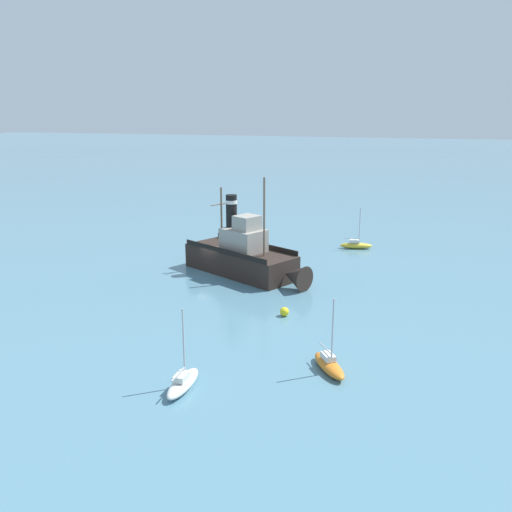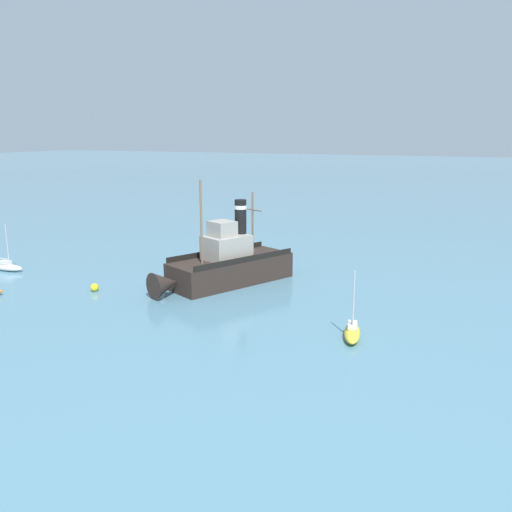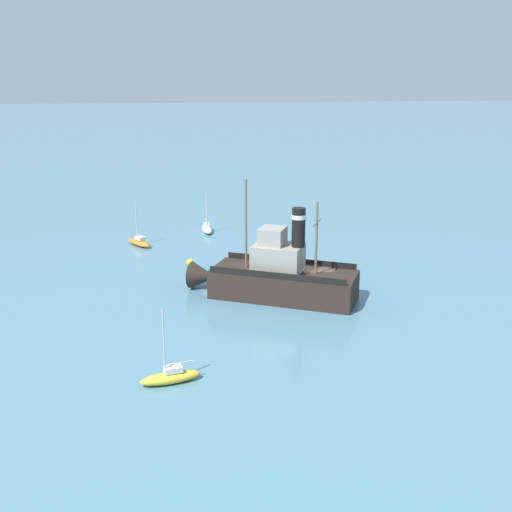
# 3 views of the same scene
# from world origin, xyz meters

# --- Properties ---
(ground_plane) EXTENTS (600.00, 600.00, 0.00)m
(ground_plane) POSITION_xyz_m (0.00, 0.00, 0.00)
(ground_plane) COLOR teal
(old_tugboat) EXTENTS (9.15, 14.48, 9.90)m
(old_tugboat) POSITION_xyz_m (-0.24, 3.45, 1.83)
(old_tugboat) COLOR #2D231E
(old_tugboat) RESTS_ON ground
(sailboat_yellow) EXTENTS (1.97, 3.95, 4.90)m
(sailboat_yellow) POSITION_xyz_m (-14.53, 12.18, 0.43)
(sailboat_yellow) COLOR gold
(sailboat_yellow) RESTS_ON ground
(sailboat_white) EXTENTS (3.86, 1.32, 4.90)m
(sailboat_white) POSITION_xyz_m (22.59, 8.25, 0.43)
(sailboat_white) COLOR white
(sailboat_white) RESTS_ON ground
(mooring_buoy) EXTENTS (0.73, 0.73, 0.73)m
(mooring_buoy) POSITION_xyz_m (9.37, 10.49, 0.37)
(mooring_buoy) COLOR yellow
(mooring_buoy) RESTS_ON ground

